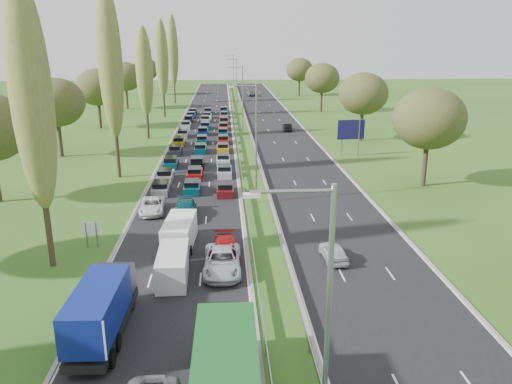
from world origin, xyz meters
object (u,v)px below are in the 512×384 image
object	(u,v)px
white_van_front	(173,264)
white_van_rear	(180,232)
near_car_2	(152,206)
direction_sign	(351,131)
blue_lorry	(102,308)
info_sign	(91,231)

from	to	relation	value
white_van_front	white_van_rear	world-z (taller)	white_van_rear
white_van_rear	near_car_2	bearing A→B (deg)	116.28
near_car_2	direction_sign	distance (m)	34.36
near_car_2	blue_lorry	world-z (taller)	blue_lorry
white_van_rear	info_sign	size ratio (longest dim) A/B	2.65
near_car_2	info_sign	bearing A→B (deg)	-116.96
blue_lorry	direction_sign	size ratio (longest dim) A/B	1.56
blue_lorry	white_van_front	xyz separation A→B (m)	(3.19, 7.03, -0.75)
near_car_2	direction_sign	size ratio (longest dim) A/B	0.94
blue_lorry	white_van_front	world-z (taller)	blue_lorry
blue_lorry	direction_sign	distance (m)	51.03
white_van_front	white_van_rear	distance (m)	5.95
white_van_rear	info_sign	distance (m)	7.01
direction_sign	info_sign	bearing A→B (deg)	-132.41
blue_lorry	white_van_front	bearing A→B (deg)	67.67
white_van_front	direction_sign	size ratio (longest dim) A/B	0.98
info_sign	direction_sign	world-z (taller)	direction_sign
direction_sign	blue_lorry	bearing A→B (deg)	-119.30
blue_lorry	near_car_2	bearing A→B (deg)	92.52
white_van_front	info_sign	bearing A→B (deg)	139.07
near_car_2	white_van_rear	distance (m)	8.89
blue_lorry	white_van_rear	bearing A→B (deg)	78.38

